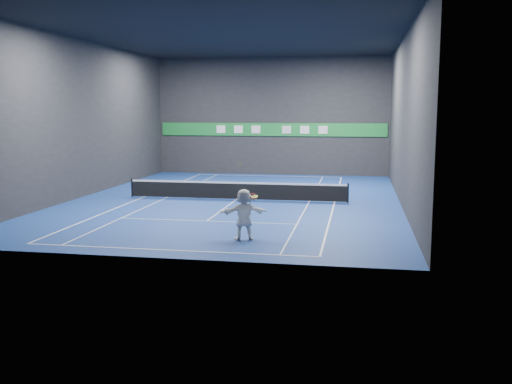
% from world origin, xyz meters
% --- Properties ---
extents(ground, '(26.00, 26.00, 0.00)m').
position_xyz_m(ground, '(0.00, 0.00, 0.00)').
color(ground, navy).
rests_on(ground, ground).
extents(ceiling, '(26.00, 26.00, 0.00)m').
position_xyz_m(ceiling, '(0.00, 0.00, 9.00)').
color(ceiling, black).
rests_on(ceiling, ground).
extents(wall_back, '(18.00, 0.10, 9.00)m').
position_xyz_m(wall_back, '(0.00, 13.00, 4.50)').
color(wall_back, '#262628').
rests_on(wall_back, ground).
extents(wall_front, '(18.00, 0.10, 9.00)m').
position_xyz_m(wall_front, '(0.00, -13.00, 4.50)').
color(wall_front, '#262628').
rests_on(wall_front, ground).
extents(wall_left, '(0.10, 26.00, 9.00)m').
position_xyz_m(wall_left, '(-9.00, 0.00, 4.50)').
color(wall_left, '#262628').
rests_on(wall_left, ground).
extents(wall_right, '(0.10, 26.00, 9.00)m').
position_xyz_m(wall_right, '(9.00, 0.00, 4.50)').
color(wall_right, '#262628').
rests_on(wall_right, ground).
extents(baseline_near, '(10.98, 0.08, 0.01)m').
position_xyz_m(baseline_near, '(0.00, -11.89, 0.00)').
color(baseline_near, white).
rests_on(baseline_near, ground).
extents(baseline_far, '(10.98, 0.08, 0.01)m').
position_xyz_m(baseline_far, '(0.00, 11.89, 0.00)').
color(baseline_far, white).
rests_on(baseline_far, ground).
extents(sideline_doubles_left, '(0.08, 23.78, 0.01)m').
position_xyz_m(sideline_doubles_left, '(-5.49, 0.00, 0.00)').
color(sideline_doubles_left, white).
rests_on(sideline_doubles_left, ground).
extents(sideline_doubles_right, '(0.08, 23.78, 0.01)m').
position_xyz_m(sideline_doubles_right, '(5.49, 0.00, 0.00)').
color(sideline_doubles_right, white).
rests_on(sideline_doubles_right, ground).
extents(sideline_singles_left, '(0.06, 23.78, 0.01)m').
position_xyz_m(sideline_singles_left, '(-4.11, 0.00, 0.00)').
color(sideline_singles_left, white).
rests_on(sideline_singles_left, ground).
extents(sideline_singles_right, '(0.06, 23.78, 0.01)m').
position_xyz_m(sideline_singles_right, '(4.11, 0.00, 0.00)').
color(sideline_singles_right, white).
rests_on(sideline_singles_right, ground).
extents(service_line_near, '(8.23, 0.06, 0.01)m').
position_xyz_m(service_line_near, '(0.00, -6.40, 0.00)').
color(service_line_near, white).
rests_on(service_line_near, ground).
extents(service_line_far, '(8.23, 0.06, 0.01)m').
position_xyz_m(service_line_far, '(0.00, 6.40, 0.00)').
color(service_line_far, white).
rests_on(service_line_far, ground).
extents(center_service_line, '(0.06, 12.80, 0.01)m').
position_xyz_m(center_service_line, '(0.00, 0.00, 0.00)').
color(center_service_line, white).
rests_on(center_service_line, ground).
extents(player, '(1.94, 1.22, 2.00)m').
position_xyz_m(player, '(2.41, -9.77, 1.00)').
color(player, white).
rests_on(player, ground).
extents(tennis_ball, '(0.06, 0.06, 0.06)m').
position_xyz_m(tennis_ball, '(2.26, -9.71, 2.90)').
color(tennis_ball, '#B2D924').
rests_on(tennis_ball, player).
extents(tennis_net, '(12.50, 0.10, 1.07)m').
position_xyz_m(tennis_net, '(0.00, 0.00, 0.54)').
color(tennis_net, black).
rests_on(tennis_net, ground).
extents(sponsor_banner, '(17.64, 0.11, 1.00)m').
position_xyz_m(sponsor_banner, '(0.00, 12.93, 3.50)').
color(sponsor_banner, '#1D8635').
rests_on(sponsor_banner, wall_back).
extents(tennis_racket, '(0.43, 0.36, 0.50)m').
position_xyz_m(tennis_racket, '(2.76, -9.72, 1.67)').
color(tennis_racket, red).
rests_on(tennis_racket, player).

